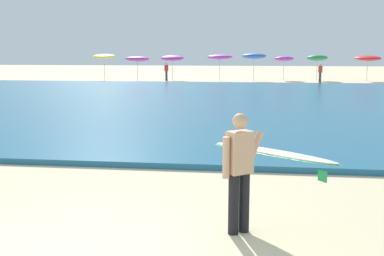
% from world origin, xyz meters
% --- Properties ---
extents(ground_plane, '(160.00, 160.00, 0.00)m').
position_xyz_m(ground_plane, '(0.00, 0.00, 0.00)').
color(ground_plane, beige).
extents(sea, '(120.00, 28.00, 0.14)m').
position_xyz_m(sea, '(0.00, 18.53, 0.07)').
color(sea, '#1E6084').
rests_on(sea, ground).
extents(surfer_with_board, '(1.96, 2.39, 1.73)m').
position_xyz_m(surfer_with_board, '(2.36, 1.21, 1.04)').
color(surfer_with_board, black).
rests_on(surfer_with_board, ground).
extents(beach_umbrella_0, '(2.02, 2.04, 2.39)m').
position_xyz_m(beach_umbrella_0, '(-10.96, 35.74, 2.13)').
color(beach_umbrella_0, beige).
rests_on(beach_umbrella_0, ground).
extents(beach_umbrella_1, '(2.17, 2.19, 2.17)m').
position_xyz_m(beach_umbrella_1, '(-8.06, 36.24, 1.90)').
color(beach_umbrella_1, beige).
rests_on(beach_umbrella_1, ground).
extents(beach_umbrella_2, '(2.12, 2.13, 2.23)m').
position_xyz_m(beach_umbrella_2, '(-4.99, 36.92, 1.97)').
color(beach_umbrella_2, beige).
rests_on(beach_umbrella_2, ground).
extents(beach_umbrella_3, '(2.22, 2.22, 2.31)m').
position_xyz_m(beach_umbrella_3, '(-0.68, 36.46, 2.08)').
color(beach_umbrella_3, beige).
rests_on(beach_umbrella_3, ground).
extents(beach_umbrella_4, '(2.12, 2.14, 2.45)m').
position_xyz_m(beach_umbrella_4, '(2.30, 36.91, 2.16)').
color(beach_umbrella_4, beige).
rests_on(beach_umbrella_4, ground).
extents(beach_umbrella_5, '(1.72, 1.74, 2.19)m').
position_xyz_m(beach_umbrella_5, '(4.98, 38.32, 1.91)').
color(beach_umbrella_5, beige).
rests_on(beach_umbrella_5, ground).
extents(beach_umbrella_6, '(1.83, 1.86, 2.32)m').
position_xyz_m(beach_umbrella_6, '(7.91, 38.37, 1.99)').
color(beach_umbrella_6, beige).
rests_on(beach_umbrella_6, ground).
extents(beach_umbrella_7, '(2.25, 2.27, 2.27)m').
position_xyz_m(beach_umbrella_7, '(12.18, 38.02, 1.98)').
color(beach_umbrella_7, beige).
rests_on(beach_umbrella_7, ground).
extents(beachgoer_near_row_left, '(0.32, 0.20, 1.58)m').
position_xyz_m(beachgoer_near_row_left, '(7.76, 34.96, 0.84)').
color(beachgoer_near_row_left, '#383842').
rests_on(beachgoer_near_row_left, ground).
extents(beachgoer_near_row_mid, '(0.32, 0.20, 1.58)m').
position_xyz_m(beachgoer_near_row_mid, '(-5.33, 35.80, 0.84)').
color(beachgoer_near_row_mid, '#383842').
rests_on(beachgoer_near_row_mid, ground).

